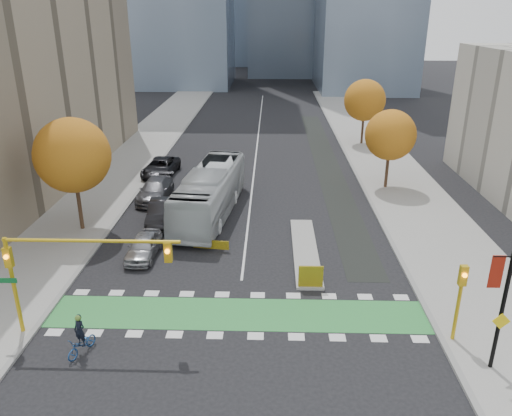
# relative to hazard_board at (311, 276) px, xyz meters

# --- Properties ---
(ground) EXTENTS (300.00, 300.00, 0.00)m
(ground) POSITION_rel_hazard_board_xyz_m (-4.00, -4.20, -0.80)
(ground) COLOR black
(ground) RESTS_ON ground
(sidewalk_west) EXTENTS (7.00, 120.00, 0.15)m
(sidewalk_west) POSITION_rel_hazard_board_xyz_m (-17.50, 15.80, -0.73)
(sidewalk_west) COLOR gray
(sidewalk_west) RESTS_ON ground
(sidewalk_east) EXTENTS (7.00, 120.00, 0.15)m
(sidewalk_east) POSITION_rel_hazard_board_xyz_m (9.50, 15.80, -0.73)
(sidewalk_east) COLOR gray
(sidewalk_east) RESTS_ON ground
(curb_west) EXTENTS (0.30, 120.00, 0.16)m
(curb_west) POSITION_rel_hazard_board_xyz_m (-14.00, 15.80, -0.73)
(curb_west) COLOR gray
(curb_west) RESTS_ON ground
(curb_east) EXTENTS (0.30, 120.00, 0.16)m
(curb_east) POSITION_rel_hazard_board_xyz_m (6.00, 15.80, -0.73)
(curb_east) COLOR gray
(curb_east) RESTS_ON ground
(bike_crossing) EXTENTS (20.00, 3.00, 0.01)m
(bike_crossing) POSITION_rel_hazard_board_xyz_m (-4.00, -2.70, -0.79)
(bike_crossing) COLOR #2C883B
(bike_crossing) RESTS_ON ground
(centre_line) EXTENTS (0.15, 70.00, 0.01)m
(centre_line) POSITION_rel_hazard_board_xyz_m (-4.00, 35.80, -0.80)
(centre_line) COLOR silver
(centre_line) RESTS_ON ground
(bike_lane_paint) EXTENTS (2.50, 50.00, 0.01)m
(bike_lane_paint) POSITION_rel_hazard_board_xyz_m (3.50, 25.80, -0.80)
(bike_lane_paint) COLOR black
(bike_lane_paint) RESTS_ON ground
(median_island) EXTENTS (1.60, 10.00, 0.16)m
(median_island) POSITION_rel_hazard_board_xyz_m (0.00, 4.80, -0.72)
(median_island) COLOR gray
(median_island) RESTS_ON ground
(hazard_board) EXTENTS (1.40, 0.12, 1.30)m
(hazard_board) POSITION_rel_hazard_board_xyz_m (0.00, 0.00, 0.00)
(hazard_board) COLOR yellow
(hazard_board) RESTS_ON median_island
(tree_west) EXTENTS (5.20, 5.20, 8.22)m
(tree_west) POSITION_rel_hazard_board_xyz_m (-16.00, 7.80, 4.82)
(tree_west) COLOR #332114
(tree_west) RESTS_ON ground
(tree_east_near) EXTENTS (4.40, 4.40, 7.08)m
(tree_east_near) POSITION_rel_hazard_board_xyz_m (8.00, 17.80, 4.06)
(tree_east_near) COLOR #332114
(tree_east_near) RESTS_ON ground
(tree_east_far) EXTENTS (4.80, 4.80, 7.65)m
(tree_east_far) POSITION_rel_hazard_board_xyz_m (8.50, 33.80, 4.44)
(tree_east_far) COLOR #332114
(tree_east_far) RESTS_ON ground
(traffic_signal_west) EXTENTS (8.53, 0.56, 5.20)m
(traffic_signal_west) POSITION_rel_hazard_board_xyz_m (-11.93, -4.71, 3.23)
(traffic_signal_west) COLOR #BF9914
(traffic_signal_west) RESTS_ON ground
(traffic_signal_east) EXTENTS (0.35, 0.43, 4.10)m
(traffic_signal_east) POSITION_rel_hazard_board_xyz_m (6.50, -4.71, 1.93)
(traffic_signal_east) COLOR #BF9914
(traffic_signal_east) RESTS_ON ground
(banner_lamppost) EXTENTS (1.65, 0.36, 8.28)m
(banner_lamppost) POSITION_rel_hazard_board_xyz_m (7.50, -6.70, 3.81)
(banner_lamppost) COLOR black
(banner_lamppost) RESTS_ON ground
(cyclist) EXTENTS (1.25, 1.88, 2.05)m
(cyclist) POSITION_rel_hazard_board_xyz_m (-11.00, -6.15, -0.11)
(cyclist) COLOR navy
(cyclist) RESTS_ON ground
(bus) EXTENTS (4.67, 13.61, 3.71)m
(bus) POSITION_rel_hazard_board_xyz_m (-7.00, 11.09, 1.06)
(bus) COLOR #B5BABD
(bus) RESTS_ON ground
(parked_car_a) EXTENTS (1.87, 4.39, 1.48)m
(parked_car_a) POSITION_rel_hazard_board_xyz_m (-10.50, 3.76, -0.06)
(parked_car_a) COLOR #9C9CA1
(parked_car_a) RESTS_ON ground
(parked_car_b) EXTENTS (2.14, 5.21, 1.68)m
(parked_car_b) POSITION_rel_hazard_board_xyz_m (-10.50, 9.33, 0.04)
(parked_car_b) COLOR black
(parked_car_b) RESTS_ON ground
(parked_car_c) EXTENTS (2.53, 5.82, 1.67)m
(parked_car_c) POSITION_rel_hazard_board_xyz_m (-12.06, 14.33, 0.03)
(parked_car_c) COLOR #4F4F55
(parked_car_c) RESTS_ON ground
(parked_car_d) EXTENTS (3.17, 6.09, 1.64)m
(parked_car_d) POSITION_rel_hazard_board_xyz_m (-13.00, 20.96, 0.02)
(parked_car_d) COLOR black
(parked_car_d) RESTS_ON ground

